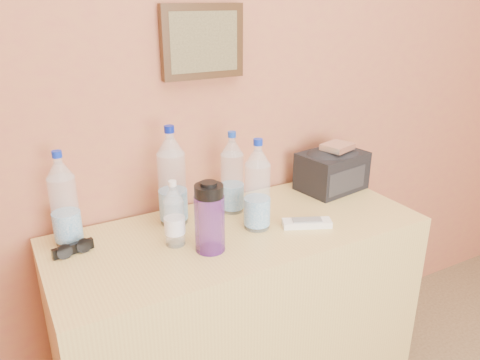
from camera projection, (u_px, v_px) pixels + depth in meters
name	position (u px, v px, depth m)	size (l,w,h in m)	color
picture_frame	(203.00, 42.00, 1.60)	(0.30, 0.03, 0.25)	#382311
dresser	(240.00, 323.00, 1.76)	(1.28, 0.53, 0.80)	#A1754D
pet_large_a	(64.00, 204.00, 1.47)	(0.08, 0.08, 0.31)	silver
pet_large_b	(232.00, 177.00, 1.70)	(0.08, 0.08, 0.30)	silver
pet_large_c	(172.00, 181.00, 1.60)	(0.09, 0.09, 0.35)	white
pet_large_d	(257.00, 190.00, 1.57)	(0.09, 0.09, 0.32)	silver
pet_small	(174.00, 217.00, 1.47)	(0.06, 0.06, 0.22)	silver
nalgene_bottle	(210.00, 217.00, 1.43)	(0.09, 0.09, 0.23)	#511E81
sunglasses	(73.00, 249.00, 1.45)	(0.13, 0.05, 0.03)	black
ac_remote	(307.00, 223.00, 1.62)	(0.17, 0.05, 0.02)	white
toiletry_bag	(332.00, 169.00, 1.91)	(0.26, 0.19, 0.18)	black
foil_packet	(337.00, 147.00, 1.85)	(0.11, 0.09, 0.02)	silver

